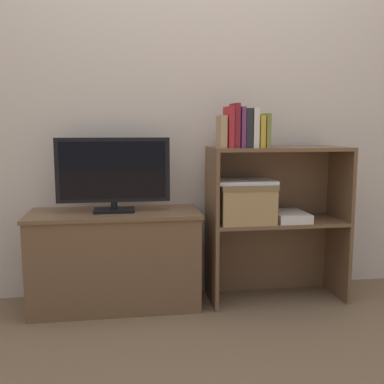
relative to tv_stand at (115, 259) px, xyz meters
name	(u,v)px	position (x,y,z in m)	size (l,w,h in m)	color
ground_plane	(196,314)	(0.43, -0.19, -0.27)	(16.00, 16.00, 0.00)	brown
wall_back	(186,92)	(0.43, 0.22, 0.93)	(10.00, 0.05, 2.40)	beige
tv_stand	(115,259)	(0.00, 0.00, 0.00)	(0.93, 0.40, 0.53)	brown
tv	(113,172)	(0.00, 0.00, 0.48)	(0.61, 0.14, 0.40)	black
bookshelf_lower_tier	(273,246)	(0.92, 0.04, 0.03)	(0.78, 0.33, 0.47)	brown
bookshelf_upper_tier	(275,173)	(0.92, 0.03, 0.47)	(0.78, 0.33, 0.42)	brown
book_tan	(221,132)	(0.58, -0.08, 0.70)	(0.03, 0.14, 0.17)	tan
book_crimson	(229,127)	(0.62, -0.08, 0.72)	(0.03, 0.16, 0.22)	#B22328
book_maroon	(235,126)	(0.65, -0.08, 0.73)	(0.03, 0.14, 0.23)	maroon
book_plum	(241,127)	(0.68, -0.08, 0.72)	(0.02, 0.14, 0.22)	#6B2D66
book_charcoal	(247,128)	(0.71, -0.08, 0.72)	(0.04, 0.14, 0.21)	#232328
book_ivory	(253,128)	(0.75, -0.08, 0.72)	(0.03, 0.14, 0.21)	silver
book_mustard	(260,132)	(0.79, -0.08, 0.70)	(0.03, 0.14, 0.17)	gold
book_olive	(265,131)	(0.82, -0.08, 0.71)	(0.02, 0.15, 0.18)	olive
storage_basket_left	(244,201)	(0.72, -0.04, 0.32)	(0.31, 0.30, 0.22)	tan
laptop	(244,182)	(0.72, -0.04, 0.42)	(0.33, 0.23, 0.02)	white
magazine_stack	(289,216)	(0.98, -0.05, 0.22)	(0.19, 0.25, 0.05)	silver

